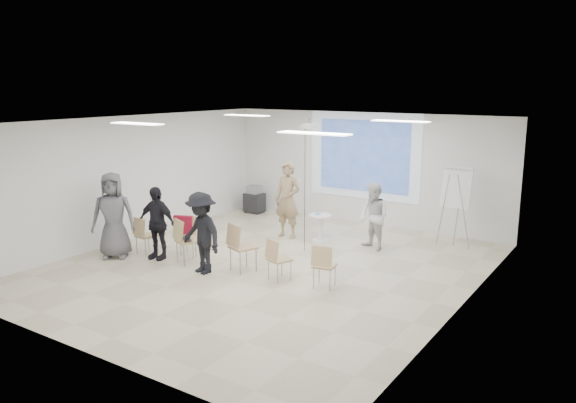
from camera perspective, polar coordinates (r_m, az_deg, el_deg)
The scene contains 30 objects.
floor at distance 11.76m, azimuth -2.16°, elevation -6.89°, with size 8.00×9.00×0.10m, color beige.
ceiling at distance 11.15m, azimuth -2.28°, elevation 8.38°, with size 8.00×9.00×0.10m, color white.
wall_back at distance 15.23m, azimuth 7.79°, elevation 3.34°, with size 8.00×0.10×3.00m, color silver.
wall_left at distance 14.06m, azimuth -15.79°, elevation 2.30°, with size 0.10×9.00×3.00m, color silver.
wall_right at distance 9.63m, azimuth 17.81°, elevation -2.07°, with size 0.10×9.00×3.00m, color silver.
projection_halo at distance 15.13m, azimuth 7.72°, elevation 4.62°, with size 3.20×0.01×2.30m, color silver.
projection_image at distance 15.11m, azimuth 7.69°, elevation 4.62°, with size 2.60×0.01×1.90m, color #2F509F.
pedestal_table at distance 13.47m, azimuth 3.30°, elevation -2.54°, with size 0.70×0.70×0.69m.
player_left at distance 13.72m, azimuth -0.05°, elevation 0.68°, with size 0.78×0.53×2.13m, color #9E8361.
player_right at distance 12.89m, azimuth 8.72°, elevation -1.16°, with size 0.82×0.66×1.71m, color white.
controller_left at distance 13.77m, azimuth 1.15°, elevation 2.15°, with size 0.04×0.11×0.04m, color white.
controller_right at distance 13.12m, azimuth 8.50°, elevation 0.41°, with size 0.04×0.12×0.04m, color silver.
chair_far_left at distance 12.80m, azimuth -14.45°, elevation -3.11°, with size 0.44×0.47×0.85m.
chair_left_mid at distance 12.56m, azimuth -9.99°, elevation -3.02°, with size 0.56×0.58×0.92m.
chair_left_inner at distance 11.98m, azimuth -10.49°, elevation -3.62°, with size 0.60×0.62×0.96m.
chair_center at distance 11.31m, azimuth -4.96°, elevation -4.28°, with size 0.61×0.63×1.00m.
chair_right_inner at distance 10.79m, azimuth -1.17°, elevation -5.61°, with size 0.51×0.53×0.82m.
chair_right_far at distance 10.41m, azimuth 3.62°, elevation -6.24°, with size 0.47×0.49×0.84m.
red_jacket at distance 12.43m, azimuth -10.57°, elevation -2.34°, with size 0.43×0.10×0.41m, color maroon.
laptop at distance 12.04m, azimuth -10.05°, elevation -3.79°, with size 0.35×0.26×0.03m, color black.
audience_left at distance 12.38m, azimuth -13.23°, elevation -1.61°, with size 1.06×0.64×1.82m, color black.
audience_mid at distance 11.26m, azimuth -8.81°, elevation -2.64°, with size 1.21×0.66×1.87m, color black.
audience_outer at distance 12.69m, azimuth -17.37°, elevation -0.86°, with size 1.03×0.68×2.10m, color #5B5B60.
flipchart_easel at distance 13.40m, azimuth 16.74°, elevation 1.31°, with size 0.81×0.62×1.89m.
av_cart at distance 16.56m, azimuth -3.43°, elevation 0.14°, with size 0.54×0.43×0.81m.
ceiling_projector at distance 12.37m, azimuth 2.16°, elevation 7.04°, with size 0.30×0.25×3.00m.
fluor_panel_nw at distance 13.95m, azimuth -4.21°, elevation 8.72°, with size 1.20×0.30×0.02m, color white.
fluor_panel_ne at distance 11.95m, azimuth 11.36°, elevation 8.00°, with size 1.20×0.30×0.02m, color white.
fluor_panel_sw at distance 11.38m, azimuth -15.08°, elevation 7.65°, with size 1.20×0.30×0.02m, color white.
fluor_panel_se at distance 8.81m, azimuth 2.67°, elevation 6.93°, with size 1.20×0.30×0.02m, color white.
Camera 1 is at (6.48, -9.05, 3.72)m, focal length 35.00 mm.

